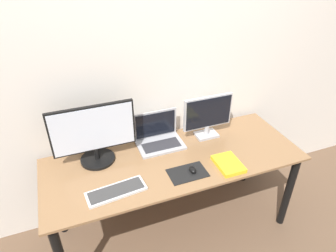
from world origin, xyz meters
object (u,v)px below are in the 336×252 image
Objects in this scene: monitor_right at (208,115)px; mouse at (193,170)px; monitor_left at (94,134)px; keyboard at (116,191)px; book at (228,164)px; laptop at (158,136)px.

monitor_right reaches higher than mouse.
monitor_left is 1.48× the size of keyboard.
book is at bearing -24.95° from monitor_left.
monitor_left is 2.51× the size of book.
laptop is 1.53× the size of book.
mouse is at bearing -32.29° from monitor_left.
laptop is at bearing 173.36° from monitor_right.
monitor_left is at bearing 98.12° from keyboard.
laptop is at bearing 43.93° from keyboard.
keyboard is (0.05, -0.36, -0.21)m from monitor_left.
keyboard is at bearing 178.06° from book.
laptop is (-0.39, 0.05, -0.13)m from monitor_right.
mouse is (0.58, -0.36, -0.20)m from monitor_left.
book is at bearing -5.68° from mouse.
keyboard is 0.52m from mouse.
monitor_right is 0.91m from keyboard.
monitor_left reaches higher than mouse.
book is (0.36, -0.44, -0.04)m from laptop.
mouse is at bearing -0.06° from keyboard.
book is at bearing -94.10° from monitor_right.
monitor_left is at bearing -179.99° from monitor_right.
monitor_right reaches higher than keyboard.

